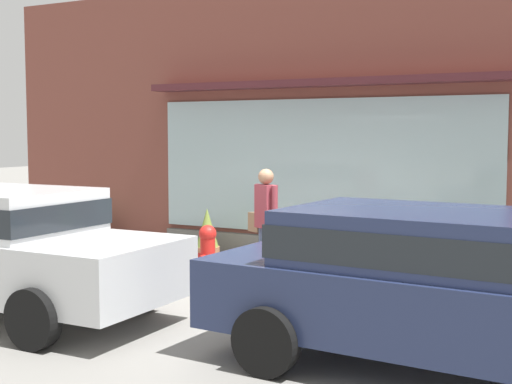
% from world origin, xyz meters
% --- Properties ---
extents(ground_plane, '(60.00, 60.00, 0.00)m').
position_xyz_m(ground_plane, '(0.00, 0.00, 0.00)').
color(ground_plane, gray).
extents(curb_strip, '(14.00, 0.24, 0.12)m').
position_xyz_m(curb_strip, '(0.00, -0.20, 0.06)').
color(curb_strip, '#B2B2AD').
rests_on(curb_strip, ground_plane).
extents(storefront, '(14.00, 0.81, 4.85)m').
position_xyz_m(storefront, '(-0.00, 3.19, 2.38)').
color(storefront, brown).
rests_on(storefront, ground_plane).
extents(fire_hydrant, '(0.40, 0.36, 0.85)m').
position_xyz_m(fire_hydrant, '(-0.91, 0.52, 0.43)').
color(fire_hydrant, red).
rests_on(fire_hydrant, ground_plane).
extents(pedestrian_with_handbag, '(0.60, 0.40, 1.67)m').
position_xyz_m(pedestrian_with_handbag, '(-0.12, 0.82, 0.97)').
color(pedestrian_with_handbag, '#475675').
rests_on(pedestrian_with_handbag, ground_plane).
extents(parked_car_navy, '(4.63, 2.21, 1.49)m').
position_xyz_m(parked_car_navy, '(3.01, -1.81, 0.85)').
color(parked_car_navy, navy).
rests_on(parked_car_navy, ground_plane).
extents(potted_plant_by_entrance, '(0.46, 0.46, 1.05)m').
position_xyz_m(potted_plant_by_entrance, '(2.94, 2.30, 0.51)').
color(potted_plant_by_entrance, '#4C4C51').
rests_on(potted_plant_by_entrance, ground_plane).
extents(potted_plant_corner_tall, '(0.44, 0.44, 0.86)m').
position_xyz_m(potted_plant_corner_tall, '(-2.05, 2.35, 0.42)').
color(potted_plant_corner_tall, '#9E6042').
rests_on(potted_plant_corner_tall, ground_plane).
extents(potted_plant_trailing_edge, '(0.44, 0.44, 0.71)m').
position_xyz_m(potted_plant_trailing_edge, '(-4.78, 2.60, 0.34)').
color(potted_plant_trailing_edge, '#4C4C51').
rests_on(potted_plant_trailing_edge, ground_plane).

